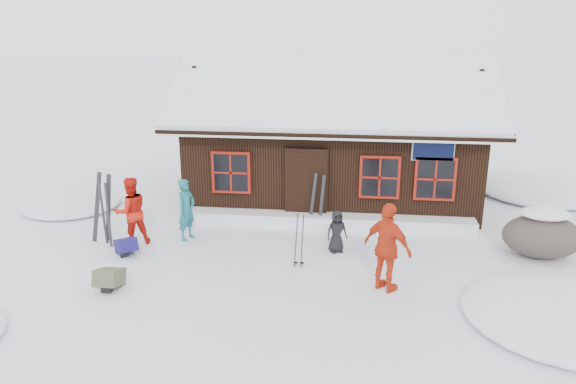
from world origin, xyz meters
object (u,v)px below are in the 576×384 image
at_px(boulder, 542,235).
at_px(skier_teal, 186,209).
at_px(backpack_blue, 126,248).
at_px(ski_poles, 299,241).
at_px(skier_crouched, 337,231).
at_px(skier_orange_right, 388,248).
at_px(backpack_olive, 110,281).
at_px(ski_pair_left, 103,208).
at_px(skier_orange_left, 131,211).

bearing_deg(boulder, skier_teal, 179.58).
bearing_deg(backpack_blue, ski_poles, -40.55).
bearing_deg(skier_crouched, skier_orange_right, -82.27).
bearing_deg(boulder, ski_poles, -167.69).
height_order(skier_orange_right, backpack_olive, skier_orange_right).
distance_m(skier_teal, backpack_blue, 1.71).
relative_size(skier_teal, skier_orange_right, 0.84).
relative_size(skier_orange_right, ski_pair_left, 1.02).
bearing_deg(ski_pair_left, skier_orange_left, -4.42).
bearing_deg(ski_poles, backpack_olive, -157.84).
bearing_deg(skier_crouched, backpack_blue, 165.92).
xyz_separation_m(skier_orange_left, backpack_olive, (0.40, -2.30, -0.68)).
bearing_deg(skier_teal, backpack_blue, 154.14).
bearing_deg(ski_pair_left, skier_orange_right, -12.22).
xyz_separation_m(skier_orange_right, skier_crouched, (-1.06, 1.81, -0.42)).
xyz_separation_m(skier_teal, boulder, (8.41, -0.06, -0.25)).
distance_m(skier_orange_left, skier_orange_right, 6.23).
relative_size(skier_crouched, ski_poles, 0.80).
xyz_separation_m(backpack_blue, backpack_olive, (0.33, -1.69, 0.01)).
bearing_deg(boulder, skier_orange_left, -177.51).
xyz_separation_m(boulder, backpack_blue, (-9.57, -1.03, -0.37)).
distance_m(skier_teal, skier_orange_right, 5.25).
height_order(skier_orange_left, ski_poles, skier_orange_left).
relative_size(skier_teal, backpack_olive, 2.51).
bearing_deg(skier_orange_left, backpack_olive, 63.94).
xyz_separation_m(ski_pair_left, ski_poles, (4.89, -0.88, -0.26)).
xyz_separation_m(ski_pair_left, backpack_blue, (0.82, -0.71, -0.71)).
relative_size(ski_pair_left, backpack_blue, 3.20).
xyz_separation_m(skier_crouched, boulder, (4.70, 0.31, 0.02)).
height_order(boulder, ski_poles, ski_poles).
bearing_deg(backpack_blue, skier_orange_left, 58.08).
bearing_deg(skier_orange_left, skier_teal, 165.62).
xyz_separation_m(skier_teal, skier_crouched, (3.71, -0.37, -0.27)).
distance_m(ski_pair_left, backpack_olive, 2.75).
height_order(boulder, backpack_olive, boulder).
distance_m(skier_orange_right, ski_poles, 2.10).
relative_size(boulder, ski_poles, 1.40).
bearing_deg(ski_pair_left, backpack_olive, -61.65).
height_order(skier_crouched, backpack_blue, skier_crouched).
bearing_deg(boulder, ski_pair_left, -178.20).
distance_m(skier_teal, boulder, 8.42).
bearing_deg(skier_teal, backpack_olive, -175.78).
xyz_separation_m(skier_teal, backpack_olive, (-0.82, -2.78, -0.61)).
distance_m(skier_crouched, ski_pair_left, 5.70).
xyz_separation_m(skier_crouched, backpack_blue, (-4.87, -0.73, -0.36)).
xyz_separation_m(boulder, backpack_olive, (-9.24, -2.72, -0.36)).
bearing_deg(boulder, skier_orange_right, -149.82).
relative_size(skier_crouched, boulder, 0.57).
bearing_deg(ski_poles, skier_crouched, 48.24).
distance_m(skier_teal, skier_crouched, 3.74).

